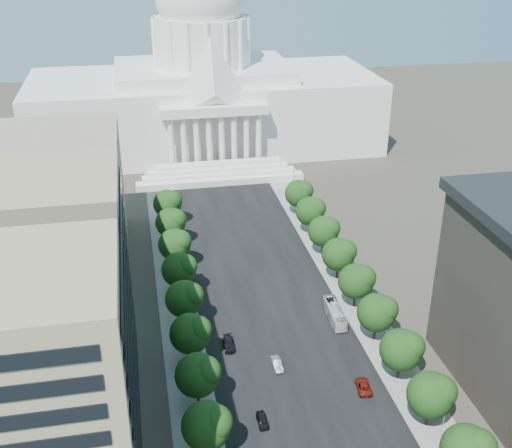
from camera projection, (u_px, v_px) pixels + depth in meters
road_asphalt at (255, 273)px, 149.65m from camera, size 30.00×260.00×0.01m
sidewalk_left at (174, 281)px, 146.36m from camera, size 8.00×260.00×0.02m
sidewalk_right at (333, 265)px, 152.94m from camera, size 8.00×260.00×0.02m
capitol at (204, 90)px, 224.91m from camera, size 120.00×56.00×73.00m
office_block_left_far at (37, 213)px, 143.69m from camera, size 38.00×52.00×30.00m
tree_l_c at (208, 425)px, 95.87m from camera, size 7.79×7.60×9.97m
tree_l_d at (199, 374)px, 106.48m from camera, size 7.79×7.60×9.97m
tree_l_e at (192, 333)px, 117.09m from camera, size 7.79×7.60×9.97m
tree_l_f at (186, 298)px, 127.71m from camera, size 7.79×7.60×9.97m
tree_l_g at (180, 269)px, 138.32m from camera, size 7.79×7.60×9.97m
tree_l_h at (176, 244)px, 148.93m from camera, size 7.79×7.60×9.97m
tree_l_i at (172, 222)px, 159.55m from camera, size 7.79×7.60×9.97m
tree_l_j at (169, 203)px, 170.16m from camera, size 7.79×7.60×9.97m
tree_r_c at (433, 394)px, 102.10m from camera, size 7.79×7.60×9.97m
tree_r_d at (403, 349)px, 112.71m from camera, size 7.79×7.60×9.97m
tree_r_e at (378, 312)px, 123.32m from camera, size 7.79×7.60×9.97m
tree_r_f at (358, 280)px, 133.94m from camera, size 7.79×7.60×9.97m
tree_r_g at (340, 254)px, 144.55m from camera, size 7.79×7.60×9.97m
tree_r_h at (325, 231)px, 155.16m from camera, size 7.79×7.60×9.97m
tree_r_i at (312, 210)px, 165.78m from camera, size 7.79×7.60×9.97m
tree_r_j at (300, 193)px, 176.39m from camera, size 7.79×7.60×9.97m
streetlight_b at (444, 399)px, 101.93m from camera, size 2.61×0.44×9.00m
streetlight_c at (386, 313)px, 124.04m from camera, size 2.61×0.44×9.00m
streetlight_d at (345, 253)px, 146.15m from camera, size 2.61×0.44×9.00m
streetlight_e at (315, 209)px, 168.26m from camera, size 2.61×0.44×9.00m
streetlight_f at (292, 175)px, 190.37m from camera, size 2.61×0.44×9.00m
car_dark_a at (262, 420)px, 104.86m from camera, size 1.67×4.08×1.39m
car_silver at (277, 364)px, 117.92m from camera, size 1.67×4.56×1.49m
car_red at (363, 386)px, 112.43m from camera, size 3.04×5.42×1.43m
car_dark_b at (229, 344)px, 123.45m from camera, size 2.25×5.13×1.47m
city_bus at (335, 313)px, 131.73m from camera, size 3.04×10.81×2.98m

